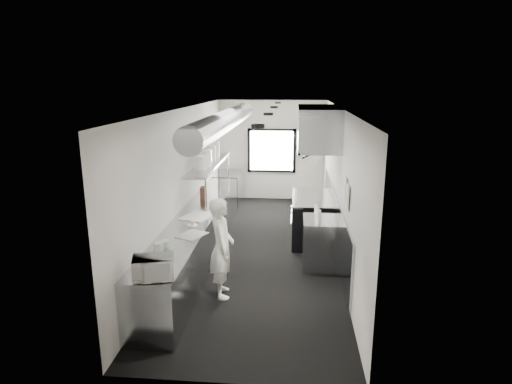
% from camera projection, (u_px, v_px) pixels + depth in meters
% --- Properties ---
extents(floor, '(3.00, 8.00, 0.01)m').
position_uv_depth(floor, '(260.00, 250.00, 8.69)').
color(floor, black).
rests_on(floor, ground).
extents(ceiling, '(3.00, 8.00, 0.01)m').
position_uv_depth(ceiling, '(261.00, 108.00, 8.00)').
color(ceiling, silver).
rests_on(ceiling, wall_back).
extents(wall_back, '(3.00, 0.02, 2.80)m').
position_uv_depth(wall_back, '(272.00, 150.00, 12.21)').
color(wall_back, beige).
rests_on(wall_back, floor).
extents(wall_front, '(3.00, 0.02, 2.80)m').
position_uv_depth(wall_front, '(231.00, 268.00, 4.49)').
color(wall_front, beige).
rests_on(wall_front, floor).
extents(wall_left, '(0.02, 8.00, 2.80)m').
position_uv_depth(wall_left, '(184.00, 181.00, 8.48)').
color(wall_left, beige).
rests_on(wall_left, floor).
extents(wall_right, '(0.02, 8.00, 2.80)m').
position_uv_depth(wall_right, '(339.00, 184.00, 8.22)').
color(wall_right, beige).
rests_on(wall_right, floor).
extents(wall_cladding, '(0.03, 5.50, 1.10)m').
position_uv_depth(wall_cladding, '(335.00, 221.00, 8.72)').
color(wall_cladding, '#979EA4').
rests_on(wall_cladding, wall_right).
extents(hvac_duct, '(0.40, 6.40, 0.40)m').
position_uv_depth(hvac_duct, '(227.00, 120.00, 8.51)').
color(hvac_duct, gray).
rests_on(hvac_duct, ceiling).
extents(service_window, '(1.36, 0.05, 1.25)m').
position_uv_depth(service_window, '(272.00, 151.00, 12.18)').
color(service_window, white).
rests_on(service_window, wall_back).
extents(exhaust_hood, '(0.81, 2.20, 0.88)m').
position_uv_depth(exhaust_hood, '(318.00, 127.00, 8.69)').
color(exhaust_hood, '#979EA4').
rests_on(exhaust_hood, ceiling).
extents(prep_counter, '(0.70, 6.00, 0.90)m').
position_uv_depth(prep_counter, '(198.00, 235.00, 8.20)').
color(prep_counter, '#979EA4').
rests_on(prep_counter, floor).
extents(pass_shelf, '(0.45, 3.00, 0.68)m').
position_uv_depth(pass_shelf, '(210.00, 165.00, 9.38)').
color(pass_shelf, '#979EA4').
rests_on(pass_shelf, prep_counter).
extents(range, '(0.88, 1.60, 0.94)m').
position_uv_depth(range, '(312.00, 218.00, 9.16)').
color(range, black).
rests_on(range, floor).
extents(bottle_station, '(0.65, 0.80, 0.90)m').
position_uv_depth(bottle_station, '(321.00, 243.00, 7.81)').
color(bottle_station, '#979EA4').
rests_on(bottle_station, floor).
extents(far_work_table, '(0.70, 1.20, 0.90)m').
position_uv_depth(far_work_table, '(228.00, 189.00, 11.77)').
color(far_work_table, '#979EA4').
rests_on(far_work_table, floor).
extents(notice_sheet_a, '(0.02, 0.28, 0.38)m').
position_uv_depth(notice_sheet_a, '(345.00, 188.00, 7.01)').
color(notice_sheet_a, silver).
rests_on(notice_sheet_a, wall_right).
extents(notice_sheet_b, '(0.02, 0.28, 0.38)m').
position_uv_depth(notice_sheet_b, '(347.00, 197.00, 6.69)').
color(notice_sheet_b, silver).
rests_on(notice_sheet_b, wall_right).
extents(line_cook, '(0.50, 0.65, 1.58)m').
position_uv_depth(line_cook, '(222.00, 248.00, 6.67)').
color(line_cook, white).
rests_on(line_cook, floor).
extents(microwave, '(0.55, 0.47, 0.28)m').
position_uv_depth(microwave, '(154.00, 268.00, 5.36)').
color(microwave, white).
rests_on(microwave, prep_counter).
extents(deli_tub_a, '(0.16, 0.16, 0.11)m').
position_uv_depth(deli_tub_a, '(158.00, 246.00, 6.30)').
color(deli_tub_a, beige).
rests_on(deli_tub_a, prep_counter).
extents(deli_tub_b, '(0.15, 0.15, 0.09)m').
position_uv_depth(deli_tub_b, '(165.00, 244.00, 6.42)').
color(deli_tub_b, beige).
rests_on(deli_tub_b, prep_counter).
extents(newspaper, '(0.50, 0.55, 0.01)m').
position_uv_depth(newspaper, '(192.00, 235.00, 6.90)').
color(newspaper, silver).
rests_on(newspaper, prep_counter).
extents(small_plate, '(0.22, 0.22, 0.01)m').
position_uv_depth(small_plate, '(193.00, 225.00, 7.37)').
color(small_plate, white).
rests_on(small_plate, prep_counter).
extents(pastry, '(0.08, 0.08, 0.08)m').
position_uv_depth(pastry, '(193.00, 222.00, 7.36)').
color(pastry, '#E3BA77').
rests_on(pastry, small_plate).
extents(cutting_board, '(0.61, 0.70, 0.02)m').
position_uv_depth(cutting_board, '(197.00, 216.00, 7.86)').
color(cutting_board, silver).
rests_on(cutting_board, prep_counter).
extents(knife_block, '(0.12, 0.22, 0.24)m').
position_uv_depth(knife_block, '(203.00, 193.00, 9.10)').
color(knife_block, '#4E2D1B').
rests_on(knife_block, prep_counter).
extents(plate_stack_a, '(0.26, 0.26, 0.28)m').
position_uv_depth(plate_stack_a, '(201.00, 163.00, 8.65)').
color(plate_stack_a, white).
rests_on(plate_stack_a, pass_shelf).
extents(plate_stack_b, '(0.35, 0.35, 0.34)m').
position_uv_depth(plate_stack_b, '(205.00, 158.00, 9.01)').
color(plate_stack_b, white).
rests_on(plate_stack_b, pass_shelf).
extents(plate_stack_c, '(0.26, 0.26, 0.35)m').
position_uv_depth(plate_stack_c, '(210.00, 154.00, 9.52)').
color(plate_stack_c, white).
rests_on(plate_stack_c, pass_shelf).
extents(plate_stack_d, '(0.30, 0.30, 0.40)m').
position_uv_depth(plate_stack_d, '(214.00, 149.00, 9.98)').
color(plate_stack_d, white).
rests_on(plate_stack_d, pass_shelf).
extents(squeeze_bottle_a, '(0.07, 0.07, 0.17)m').
position_uv_depth(squeeze_bottle_a, '(318.00, 219.00, 7.43)').
color(squeeze_bottle_a, silver).
rests_on(squeeze_bottle_a, bottle_station).
extents(squeeze_bottle_b, '(0.06, 0.06, 0.19)m').
position_uv_depth(squeeze_bottle_b, '(317.00, 217.00, 7.51)').
color(squeeze_bottle_b, silver).
rests_on(squeeze_bottle_b, bottle_station).
extents(squeeze_bottle_c, '(0.07, 0.07, 0.17)m').
position_uv_depth(squeeze_bottle_c, '(319.00, 215.00, 7.69)').
color(squeeze_bottle_c, silver).
rests_on(squeeze_bottle_c, bottle_station).
extents(squeeze_bottle_d, '(0.06, 0.06, 0.18)m').
position_uv_depth(squeeze_bottle_d, '(318.00, 211.00, 7.86)').
color(squeeze_bottle_d, silver).
rests_on(squeeze_bottle_d, bottle_station).
extents(squeeze_bottle_e, '(0.07, 0.07, 0.19)m').
position_uv_depth(squeeze_bottle_e, '(316.00, 209.00, 8.00)').
color(squeeze_bottle_e, silver).
rests_on(squeeze_bottle_e, bottle_station).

